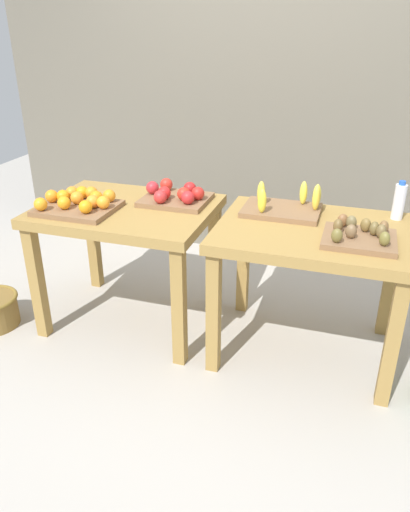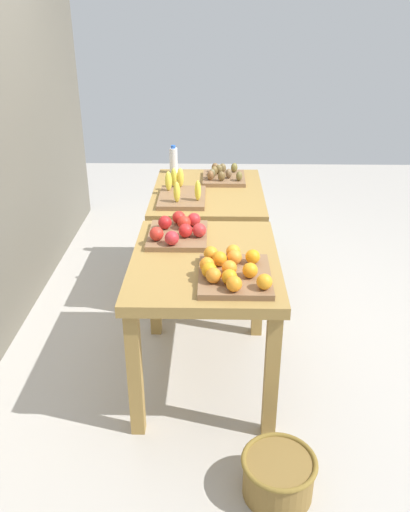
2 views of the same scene
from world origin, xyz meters
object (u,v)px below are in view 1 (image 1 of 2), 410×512
Objects in this scene: banana_crate at (284,207)px; water_bottle at (399,201)px; display_table_left at (127,225)px; kiwi_bin at (360,235)px; orange_bin at (79,203)px; display_table_right at (312,248)px; apple_bin at (175,196)px.

water_bottle reaches higher than banana_crate.
display_table_left is at bearing -168.85° from banana_crate.
display_table_left is 2.89× the size of kiwi_bin.
display_table_left is 0.32m from orange_bin.
kiwi_bin is at bearing 0.97° from orange_bin.
display_table_left is at bearing 180.00° from display_table_right.
water_bottle is (0.19, 0.39, 0.07)m from kiwi_bin.
orange_bin is 2.03× the size of water_bottle.
banana_crate is 1.99× the size of water_bottle.
display_table_left is 2.32× the size of orange_bin.
orange_bin reaches higher than kiwi_bin.
orange_bin is 1.02× the size of banana_crate.
water_bottle is (1.78, 0.42, 0.06)m from orange_bin.
water_bottle is (0.43, 0.28, 0.22)m from display_table_right.
banana_crate is (1.16, 0.32, -0.01)m from orange_bin.
apple_bin reaches higher than kiwi_bin.
display_table_left is 1.12m from display_table_right.
display_table_right is at bearing 5.87° from orange_bin.
banana_crate reaches higher than display_table_left.
display_table_right is 2.32× the size of orange_bin.
apple_bin is 1.13m from kiwi_bin.
orange_bin is at bearing -174.13° from display_table_right.
banana_crate is 0.63m from water_bottle.
water_bottle is at bearing 10.29° from display_table_left.
display_table_right is 0.56m from water_bottle.
water_bottle is at bearing 33.35° from display_table_right.
water_bottle reaches higher than display_table_right.
orange_bin is 1.83m from water_bottle.
kiwi_bin is (1.59, 0.03, -0.01)m from orange_bin.
display_table_left is 1.00× the size of display_table_right.
kiwi_bin is (1.36, -0.11, 0.15)m from display_table_left.
banana_crate is (0.66, 0.02, -0.01)m from apple_bin.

